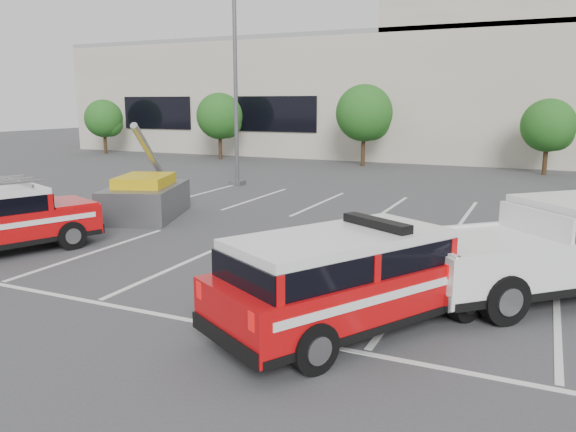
{
  "coord_description": "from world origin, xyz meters",
  "views": [
    {
      "loc": [
        4.95,
        -10.63,
        3.79
      ],
      "look_at": [
        -0.65,
        1.63,
        1.05
      ],
      "focal_mm": 35.0,
      "sensor_mm": 36.0,
      "label": 1
    }
  ],
  "objects_px": {
    "tree_mid_left": "(366,115)",
    "tree_mid_right": "(550,127)",
    "tree_far_left": "(105,120)",
    "light_pole_left": "(235,71)",
    "white_pickup": "(557,257)",
    "fire_chief_suv": "(356,285)",
    "utility_rig": "(141,199)",
    "convention_building": "(476,89)",
    "tree_left": "(221,118)"
  },
  "relations": [
    {
      "from": "tree_far_left",
      "to": "fire_chief_suv",
      "type": "bearing_deg",
      "value": -41.46
    },
    {
      "from": "tree_left",
      "to": "white_pickup",
      "type": "relative_size",
      "value": 0.73
    },
    {
      "from": "tree_mid_right",
      "to": "white_pickup",
      "type": "xyz_separation_m",
      "value": [
        0.26,
        -20.62,
        -1.74
      ]
    },
    {
      "from": "white_pickup",
      "to": "tree_left",
      "type": "bearing_deg",
      "value": -178.73
    },
    {
      "from": "tree_far_left",
      "to": "tree_mid_right",
      "type": "height_order",
      "value": "same"
    },
    {
      "from": "fire_chief_suv",
      "to": "tree_mid_left",
      "type": "bearing_deg",
      "value": 136.77
    },
    {
      "from": "tree_left",
      "to": "fire_chief_suv",
      "type": "xyz_separation_m",
      "value": [
        17.14,
        -23.98,
        -2.01
      ]
    },
    {
      "from": "utility_rig",
      "to": "light_pole_left",
      "type": "bearing_deg",
      "value": 75.95
    },
    {
      "from": "light_pole_left",
      "to": "tree_left",
      "type": "bearing_deg",
      "value": 124.52
    },
    {
      "from": "tree_far_left",
      "to": "tree_left",
      "type": "xyz_separation_m",
      "value": [
        10.0,
        0.0,
        0.27
      ]
    },
    {
      "from": "convention_building",
      "to": "light_pole_left",
      "type": "relative_size",
      "value": 5.86
    },
    {
      "from": "fire_chief_suv",
      "to": "tree_far_left",
      "type": "bearing_deg",
      "value": 168.72
    },
    {
      "from": "convention_building",
      "to": "tree_mid_left",
      "type": "bearing_deg",
      "value": -117.4
    },
    {
      "from": "tree_far_left",
      "to": "fire_chief_suv",
      "type": "height_order",
      "value": "tree_far_left"
    },
    {
      "from": "tree_mid_right",
      "to": "light_pole_left",
      "type": "relative_size",
      "value": 0.39
    },
    {
      "from": "tree_left",
      "to": "fire_chief_suv",
      "type": "relative_size",
      "value": 0.8
    },
    {
      "from": "tree_far_left",
      "to": "tree_mid_left",
      "type": "bearing_deg",
      "value": 0.0
    },
    {
      "from": "light_pole_left",
      "to": "tree_far_left",
      "type": "bearing_deg",
      "value": 149.29
    },
    {
      "from": "fire_chief_suv",
      "to": "tree_mid_right",
      "type": "bearing_deg",
      "value": 113.39
    },
    {
      "from": "tree_far_left",
      "to": "fire_chief_suv",
      "type": "distance_m",
      "value": 36.26
    },
    {
      "from": "light_pole_left",
      "to": "tree_mid_right",
      "type": "bearing_deg",
      "value": 37.5
    },
    {
      "from": "tree_mid_left",
      "to": "white_pickup",
      "type": "height_order",
      "value": "tree_mid_left"
    },
    {
      "from": "white_pickup",
      "to": "utility_rig",
      "type": "distance_m",
      "value": 12.78
    },
    {
      "from": "light_pole_left",
      "to": "white_pickup",
      "type": "height_order",
      "value": "light_pole_left"
    },
    {
      "from": "convention_building",
      "to": "fire_chief_suv",
      "type": "xyz_separation_m",
      "value": [
        2.05,
        -33.8,
        -3.96
      ]
    },
    {
      "from": "tree_mid_left",
      "to": "tree_mid_right",
      "type": "xyz_separation_m",
      "value": [
        10.0,
        -0.0,
        -0.54
      ]
    },
    {
      "from": "tree_mid_left",
      "to": "white_pickup",
      "type": "relative_size",
      "value": 0.81
    },
    {
      "from": "tree_mid_right",
      "to": "utility_rig",
      "type": "relative_size",
      "value": 0.92
    },
    {
      "from": "tree_far_left",
      "to": "tree_mid_right",
      "type": "bearing_deg",
      "value": 0.0
    },
    {
      "from": "convention_building",
      "to": "tree_far_left",
      "type": "bearing_deg",
      "value": -158.63
    },
    {
      "from": "white_pickup",
      "to": "tree_mid_right",
      "type": "bearing_deg",
      "value": 137.5
    },
    {
      "from": "utility_rig",
      "to": "convention_building",
      "type": "bearing_deg",
      "value": 55.05
    },
    {
      "from": "utility_rig",
      "to": "tree_mid_left",
      "type": "bearing_deg",
      "value": 62.72
    },
    {
      "from": "tree_mid_left",
      "to": "utility_rig",
      "type": "distance_m",
      "value": 18.27
    },
    {
      "from": "tree_mid_right",
      "to": "utility_rig",
      "type": "height_order",
      "value": "tree_mid_right"
    },
    {
      "from": "tree_mid_left",
      "to": "tree_far_left",
      "type": "bearing_deg",
      "value": -180.0
    },
    {
      "from": "tree_far_left",
      "to": "tree_mid_right",
      "type": "relative_size",
      "value": 1.0
    },
    {
      "from": "tree_mid_left",
      "to": "white_pickup",
      "type": "xyz_separation_m",
      "value": [
        10.26,
        -20.62,
        -2.28
      ]
    },
    {
      "from": "tree_mid_right",
      "to": "tree_left",
      "type": "bearing_deg",
      "value": 180.0
    },
    {
      "from": "fire_chief_suv",
      "to": "white_pickup",
      "type": "height_order",
      "value": "white_pickup"
    },
    {
      "from": "tree_mid_left",
      "to": "tree_mid_right",
      "type": "distance_m",
      "value": 10.01
    },
    {
      "from": "tree_far_left",
      "to": "light_pole_left",
      "type": "bearing_deg",
      "value": -30.71
    },
    {
      "from": "tree_mid_right",
      "to": "tree_far_left",
      "type": "bearing_deg",
      "value": 180.0
    },
    {
      "from": "convention_building",
      "to": "tree_left",
      "type": "bearing_deg",
      "value": -146.95
    },
    {
      "from": "light_pole_left",
      "to": "fire_chief_suv",
      "type": "xyz_separation_m",
      "value": [
        10.24,
        -13.93,
        -4.43
      ]
    },
    {
      "from": "tree_mid_left",
      "to": "tree_mid_right",
      "type": "relative_size",
      "value": 1.21
    },
    {
      "from": "tree_left",
      "to": "tree_mid_left",
      "type": "bearing_deg",
      "value": 0.0
    },
    {
      "from": "tree_far_left",
      "to": "utility_rig",
      "type": "distance_m",
      "value": 25.33
    },
    {
      "from": "tree_mid_right",
      "to": "utility_rig",
      "type": "distance_m",
      "value": 21.82
    },
    {
      "from": "tree_mid_left",
      "to": "light_pole_left",
      "type": "relative_size",
      "value": 0.47
    }
  ]
}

